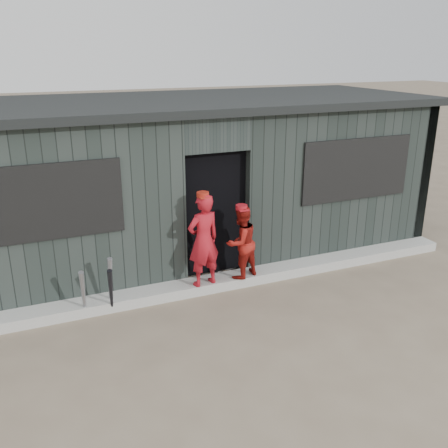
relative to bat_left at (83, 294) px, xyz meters
name	(u,v)px	position (x,y,z in m)	size (l,w,h in m)	color
ground	(282,349)	(2.06, -1.62, -0.38)	(80.00, 80.00, 0.00)	#6E5E4C
curb	(223,281)	(2.06, 0.20, -0.30)	(8.00, 0.36, 0.15)	#A8A8A3
bat_left	(83,294)	(0.00, 0.00, 0.00)	(0.07, 0.07, 0.77)	gray
bat_mid	(110,283)	(0.37, 0.11, 0.03)	(0.07, 0.07, 0.84)	gray
bat_right	(111,291)	(0.35, -0.05, -0.01)	(0.07, 0.07, 0.75)	black
player_red_left	(203,240)	(1.71, 0.10, 0.46)	(0.50, 0.33, 1.36)	#B01521
player_red_right	(241,242)	(2.31, 0.13, 0.32)	(0.53, 0.42, 1.10)	maroon
player_grey_back	(224,230)	(2.31, 0.76, 0.31)	(0.67, 0.44, 1.37)	#A5A5A5
dugout	(186,178)	(2.06, 1.89, 0.91)	(8.30, 3.30, 2.62)	black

